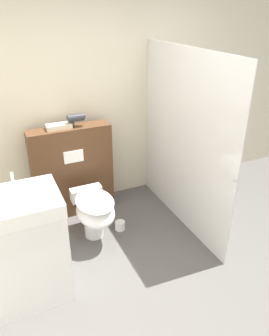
# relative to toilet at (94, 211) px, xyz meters

# --- Properties ---
(ground_plane) EXTENTS (12.00, 12.00, 0.00)m
(ground_plane) POSITION_rel_toilet_xyz_m (0.42, -0.99, -0.35)
(ground_plane) COLOR #565451
(wall_back) EXTENTS (8.00, 0.06, 2.50)m
(wall_back) POSITION_rel_toilet_xyz_m (0.42, 0.85, 0.90)
(wall_back) COLOR beige
(wall_back) RESTS_ON ground_plane
(partition_panel) EXTENTS (0.92, 0.24, 1.09)m
(partition_panel) POSITION_rel_toilet_xyz_m (-0.05, 0.61, 0.20)
(partition_panel) COLOR #51331E
(partition_panel) RESTS_ON ground_plane
(shower_glass) EXTENTS (0.04, 1.74, 1.94)m
(shower_glass) POSITION_rel_toilet_xyz_m (1.02, -0.05, 0.62)
(shower_glass) COLOR silver
(shower_glass) RESTS_ON ground_plane
(toilet) EXTENTS (0.39, 0.64, 0.52)m
(toilet) POSITION_rel_toilet_xyz_m (0.00, 0.00, 0.00)
(toilet) COLOR white
(toilet) RESTS_ON ground_plane
(sink_vanity) EXTENTS (0.64, 0.54, 1.12)m
(sink_vanity) POSITION_rel_toilet_xyz_m (-0.74, -0.47, 0.14)
(sink_vanity) COLOR white
(sink_vanity) RESTS_ON ground_plane
(hair_drier) EXTENTS (0.21, 0.08, 0.15)m
(hair_drier) POSITION_rel_toilet_xyz_m (0.04, 0.59, 0.84)
(hair_drier) COLOR #2D2D33
(hair_drier) RESTS_ON partition_panel
(folded_towel) EXTENTS (0.27, 0.13, 0.05)m
(folded_towel) POSITION_rel_toilet_xyz_m (-0.15, 0.62, 0.76)
(folded_towel) COLOR beige
(folded_towel) RESTS_ON partition_panel
(spare_toilet_roll) EXTENTS (0.11, 0.11, 0.10)m
(spare_toilet_roll) POSITION_rel_toilet_xyz_m (0.30, 0.03, -0.30)
(spare_toilet_roll) COLOR white
(spare_toilet_roll) RESTS_ON ground_plane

